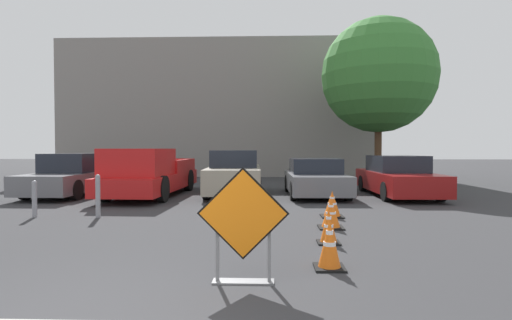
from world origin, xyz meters
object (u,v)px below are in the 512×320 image
Objects in this scene: parked_car_second at (234,174)px; bollard_nearest at (98,195)px; traffic_cone_second at (329,227)px; parked_car_third at (315,178)px; traffic_cone_third at (331,214)px; bollard_second at (35,198)px; traffic_cone_fourth at (332,204)px; pickup_truck at (148,175)px; parked_car_nearest at (74,176)px; parked_car_fourth at (397,177)px; road_closed_sign at (243,223)px; traffic_cone_nearest at (330,245)px.

parked_car_second is 4.51× the size of bollard_nearest.
traffic_cone_second is 0.14× the size of parked_car_third.
bollard_second is at bearing 171.21° from traffic_cone_third.
parked_car_second reaches higher than traffic_cone_fourth.
parked_car_nearest is at bearing -9.22° from pickup_truck.
bollard_nearest is at bearing 28.06° from parked_car_fourth.
parked_car_fourth is at bearing 28.87° from bollard_nearest.
parked_car_third is (1.89, 9.06, -0.14)m from road_closed_sign.
road_closed_sign is 1.38× the size of bollard_nearest.
traffic_cone_nearest is at bearing 123.74° from pickup_truck.
traffic_cone_nearest is at bearing -97.88° from traffic_cone_second.
traffic_cone_second is 7.79m from parked_car_fourth.
pickup_truck reaches higher than road_closed_sign.
parked_car_third is at bearing -178.62° from parked_car_nearest.
parked_car_second is 5.61m from bollard_nearest.
traffic_cone_nearest reaches higher than traffic_cone_second.
road_closed_sign is at bearing -114.67° from traffic_cone_third.
parked_car_second reaches higher than traffic_cone_nearest.
parked_car_nearest is at bearing 126.00° from road_closed_sign.
road_closed_sign is 0.31× the size of parked_car_second.
parked_car_fourth is (2.82, 0.04, 0.04)m from parked_car_third.
pickup_truck is at bearing 4.43° from parked_car_third.
parked_car_nearest reaches higher than bollard_nearest.
traffic_cone_third is 6.51m from parked_car_fourth.
bollard_second is (-1.52, -0.00, -0.08)m from bollard_nearest.
road_closed_sign is at bearing 61.86° from parked_car_fourth.
traffic_cone_third is 0.15× the size of parked_car_third.
parked_car_nearest is 4.76m from bollard_second.
bollard_nearest is at bearing 129.78° from road_closed_sign.
road_closed_sign is 9.26m from parked_car_third.
traffic_cone_second is 8.18m from pickup_truck.
parked_car_third is (5.64, 0.58, -0.14)m from pickup_truck.
traffic_cone_third is at bearing 138.19° from pickup_truck.
bollard_second is (-9.93, -4.64, -0.18)m from parked_car_fourth.
bollard_nearest is 1.52m from bollard_second.
pickup_truck is at bearing 121.92° from traffic_cone_nearest.
parked_car_fourth reaches higher than traffic_cone_fourth.
pickup_truck reaches higher than parked_car_nearest.
parked_car_nearest is at bearing 0.96° from parked_car_second.
parked_car_fourth is (5.63, -0.23, -0.08)m from parked_car_second.
parked_car_second is (-2.49, 5.92, 0.42)m from traffic_cone_third.
parked_car_second reaches higher than parked_car_fourth.
bollard_nearest is at bearing 154.79° from traffic_cone_second.
traffic_cone_third is at bearing 80.96° from traffic_cone_nearest.
road_closed_sign reaches higher than bollard_second.
parked_car_nearest is 5.35× the size of bollard_second.
traffic_cone_fourth is at bearing 3.07° from bollard_nearest.
parked_car_second reaches higher than road_closed_sign.
traffic_cone_fourth is 0.13× the size of parked_car_fourth.
traffic_cone_fourth is at bearing 80.12° from traffic_cone_third.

